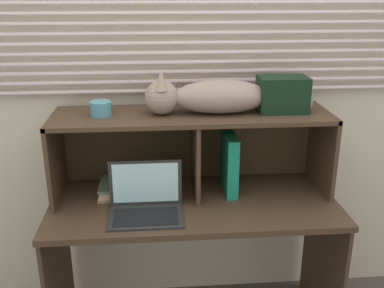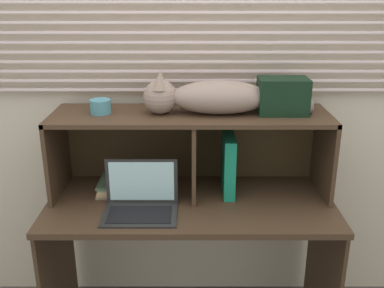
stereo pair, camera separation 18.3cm
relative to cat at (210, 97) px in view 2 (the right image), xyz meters
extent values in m
cube|color=beige|center=(-0.09, 0.24, -0.02)|extent=(4.40, 0.04, 2.50)
cube|color=silver|center=(-0.09, 0.19, -0.01)|extent=(3.52, 0.02, 0.01)
cube|color=silver|center=(-0.09, 0.19, 0.04)|extent=(3.52, 0.02, 0.01)
cube|color=silver|center=(-0.09, 0.19, 0.09)|extent=(3.52, 0.02, 0.01)
cube|color=silver|center=(-0.09, 0.19, 0.14)|extent=(3.52, 0.02, 0.01)
cube|color=silver|center=(-0.09, 0.19, 0.19)|extent=(3.52, 0.02, 0.01)
cube|color=silver|center=(-0.09, 0.19, 0.24)|extent=(3.52, 0.02, 0.01)
cube|color=silver|center=(-0.09, 0.19, 0.29)|extent=(3.52, 0.02, 0.01)
cube|color=silver|center=(-0.09, 0.19, 0.34)|extent=(3.52, 0.02, 0.01)
cube|color=silver|center=(-0.09, 0.19, 0.38)|extent=(3.52, 0.02, 0.01)
cube|color=silver|center=(-0.09, 0.19, 0.43)|extent=(3.52, 0.02, 0.01)
cube|color=#412D1E|center=(-0.09, -0.11, -0.52)|extent=(1.42, 0.63, 0.03)
cube|color=#412D1E|center=(-0.79, -0.11, -0.90)|extent=(0.02, 0.57, 0.74)
cube|color=#412D1E|center=(0.61, -0.11, -0.90)|extent=(0.02, 0.57, 0.74)
cube|color=#412D1E|center=(-0.09, 0.00, -0.09)|extent=(1.37, 0.38, 0.02)
cube|color=#412D1E|center=(-0.76, 0.00, -0.29)|extent=(0.02, 0.38, 0.42)
cube|color=#412D1E|center=(0.59, 0.00, -0.29)|extent=(0.02, 0.38, 0.42)
cube|color=#412D1E|center=(-0.07, 0.00, -0.30)|extent=(0.02, 0.36, 0.40)
cube|color=#43321C|center=(-0.09, 0.19, -0.29)|extent=(1.37, 0.01, 0.42)
ellipsoid|color=gray|center=(0.05, 0.00, 0.00)|extent=(0.48, 0.20, 0.16)
sphere|color=gray|center=(-0.24, 0.00, 0.00)|extent=(0.16, 0.16, 0.16)
cone|color=gray|center=(-0.24, -0.04, 0.08)|extent=(0.07, 0.07, 0.07)
cone|color=gray|center=(-0.24, 0.04, 0.08)|extent=(0.07, 0.07, 0.07)
cylinder|color=gray|center=(0.38, 0.00, -0.05)|extent=(0.25, 0.07, 0.07)
cube|color=#262626|center=(-0.32, -0.26, -0.50)|extent=(0.35, 0.24, 0.01)
cube|color=#262626|center=(-0.32, -0.15, -0.38)|extent=(0.35, 0.01, 0.23)
cube|color=#B2E0EA|center=(-0.32, -0.15, -0.38)|extent=(0.31, 0.00, 0.20)
cube|color=black|center=(-0.32, -0.28, -0.49)|extent=(0.29, 0.17, 0.00)
cube|color=#158362|center=(0.10, 0.00, -0.35)|extent=(0.06, 0.26, 0.31)
cube|color=gray|center=(-0.48, 0.00, -0.49)|extent=(0.17, 0.22, 0.02)
cube|color=tan|center=(-0.47, -0.01, -0.48)|extent=(0.17, 0.22, 0.02)
cube|color=tan|center=(-0.47, 0.00, -0.46)|extent=(0.17, 0.22, 0.01)
cube|color=#4B644C|center=(-0.48, 0.00, -0.45)|extent=(0.17, 0.22, 0.01)
cylinder|color=teal|center=(-0.53, 0.00, -0.05)|extent=(0.10, 0.10, 0.07)
cube|color=black|center=(0.36, 0.00, 0.00)|extent=(0.24, 0.15, 0.17)
camera|label=1|loc=(-0.26, -2.10, 0.52)|focal=41.87mm
camera|label=2|loc=(-0.08, -2.11, 0.52)|focal=41.87mm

